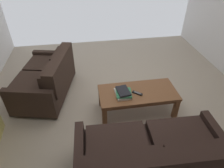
# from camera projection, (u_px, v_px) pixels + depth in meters

# --- Properties ---
(ground_plane) EXTENTS (4.84, 5.41, 0.01)m
(ground_plane) POSITION_uv_depth(u_px,v_px,m) (121.00, 106.00, 3.41)
(ground_plane) COLOR tan
(sofa_main) EXTENTS (1.74, 0.88, 0.80)m
(sofa_main) POSITION_uv_depth(u_px,v_px,m) (152.00, 158.00, 2.21)
(sofa_main) COLOR black
(sofa_main) RESTS_ON ground
(loveseat_near) EXTENTS (1.06, 1.46, 0.79)m
(loveseat_near) POSITION_uv_depth(u_px,v_px,m) (47.00, 79.00, 3.46)
(loveseat_near) COLOR black
(loveseat_near) RESTS_ON ground
(coffee_table) EXTENTS (1.22, 0.57, 0.41)m
(coffee_table) POSITION_uv_depth(u_px,v_px,m) (138.00, 95.00, 3.10)
(coffee_table) COLOR brown
(coffee_table) RESTS_ON ground
(book_stack) EXTENTS (0.26, 0.30, 0.09)m
(book_stack) POSITION_uv_depth(u_px,v_px,m) (123.00, 93.00, 2.98)
(book_stack) COLOR silver
(book_stack) RESTS_ON coffee_table
(tv_remote) EXTENTS (0.15, 0.14, 0.02)m
(tv_remote) POSITION_uv_depth(u_px,v_px,m) (137.00, 93.00, 3.02)
(tv_remote) COLOR black
(tv_remote) RESTS_ON coffee_table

